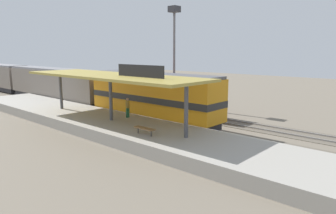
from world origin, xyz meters
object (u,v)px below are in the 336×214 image
at_px(platform_bench, 144,129).
at_px(person_waiting, 128,107).
at_px(passenger_carriage_front, 55,84).
at_px(freight_car, 168,94).
at_px(light_mast, 174,35).
at_px(locomotive, 152,97).

xyz_separation_m(platform_bench, person_waiting, (3.01, 5.24, 0.51)).
bearing_deg(passenger_carriage_front, platform_bench, -104.51).
xyz_separation_m(freight_car, person_waiting, (-7.59, -2.19, -0.12)).
bearing_deg(passenger_carriage_front, person_waiting, -99.48).
bearing_deg(person_waiting, platform_bench, -119.83).
height_order(freight_car, light_mast, light_mast).
height_order(platform_bench, person_waiting, person_waiting).
relative_size(locomotive, passenger_carriage_front, 0.72).
bearing_deg(freight_car, person_waiting, -163.95).
bearing_deg(person_waiting, passenger_carriage_front, 80.52).
relative_size(light_mast, person_waiting, 6.84).
distance_m(light_mast, person_waiting, 13.25).
height_order(passenger_carriage_front, person_waiting, passenger_carriage_front).
relative_size(locomotive, person_waiting, 8.44).
bearing_deg(freight_car, platform_bench, -144.99).
bearing_deg(person_waiting, light_mast, 20.47).
bearing_deg(locomotive, passenger_carriage_front, 90.00).
height_order(passenger_carriage_front, freight_car, passenger_carriage_front).
distance_m(freight_car, light_mast, 7.41).
relative_size(platform_bench, person_waiting, 0.99).
xyz_separation_m(platform_bench, freight_car, (10.60, 7.43, 0.63)).
bearing_deg(passenger_carriage_front, locomotive, -90.00).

